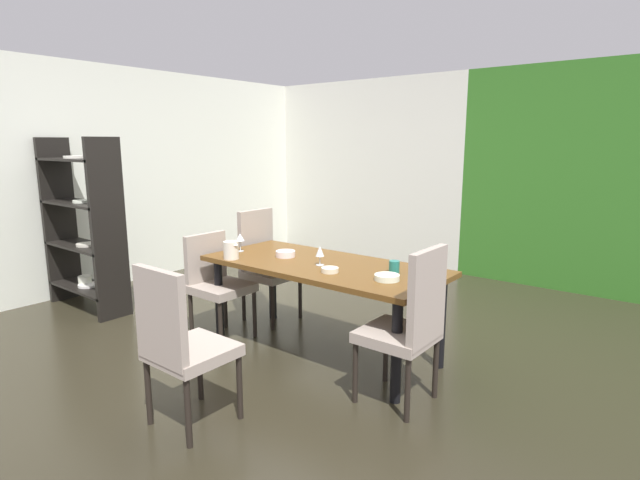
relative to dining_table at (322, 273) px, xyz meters
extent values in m
cube|color=#2B271B|center=(-0.41, -0.03, -0.67)|extent=(5.62, 6.30, 0.02)
cube|color=silver|center=(-1.68, 3.07, 0.61)|extent=(3.08, 0.10, 2.53)
cube|color=#327022|center=(1.13, 3.07, 0.61)|extent=(2.54, 0.10, 2.53)
cube|color=silver|center=(-3.17, -0.03, 0.61)|extent=(0.10, 6.30, 2.53)
cube|color=brown|center=(0.00, 0.00, 0.06)|extent=(1.92, 0.86, 0.04)
cylinder|color=black|center=(-0.86, 0.33, -0.31)|extent=(0.07, 0.07, 0.70)
cylinder|color=black|center=(0.86, 0.33, -0.31)|extent=(0.07, 0.07, 0.70)
cylinder|color=black|center=(-0.86, -0.33, -0.31)|extent=(0.07, 0.07, 0.70)
cylinder|color=black|center=(0.86, -0.33, -0.31)|extent=(0.07, 0.07, 0.70)
cube|color=#A49487|center=(-0.85, -0.30, -0.21)|extent=(0.44, 0.44, 0.07)
cube|color=#A49487|center=(-1.05, -0.30, 0.02)|extent=(0.05, 0.42, 0.45)
cylinder|color=black|center=(-0.66, -0.11, -0.45)|extent=(0.04, 0.04, 0.41)
cylinder|color=black|center=(-0.66, -0.49, -0.45)|extent=(0.04, 0.04, 0.41)
cylinder|color=black|center=(-1.04, -0.11, -0.45)|extent=(0.04, 0.04, 0.41)
cylinder|color=black|center=(-1.04, -0.49, -0.45)|extent=(0.04, 0.04, 0.41)
cube|color=#A49487|center=(0.85, -0.30, -0.21)|extent=(0.44, 0.44, 0.07)
cube|color=#A49487|center=(1.05, -0.30, 0.09)|extent=(0.05, 0.42, 0.59)
cylinder|color=black|center=(0.66, -0.49, -0.45)|extent=(0.04, 0.04, 0.41)
cylinder|color=black|center=(0.66, -0.11, -0.45)|extent=(0.04, 0.04, 0.41)
cylinder|color=black|center=(1.04, -0.49, -0.45)|extent=(0.04, 0.04, 0.41)
cylinder|color=black|center=(1.04, -0.11, -0.45)|extent=(0.04, 0.04, 0.41)
cube|color=#A49487|center=(-0.85, 0.30, -0.21)|extent=(0.44, 0.44, 0.07)
cube|color=#A49487|center=(-1.05, 0.30, 0.09)|extent=(0.05, 0.42, 0.59)
cylinder|color=black|center=(-0.66, 0.49, -0.45)|extent=(0.04, 0.04, 0.41)
cylinder|color=black|center=(-0.66, 0.11, -0.45)|extent=(0.04, 0.04, 0.41)
cylinder|color=black|center=(-1.04, 0.49, -0.45)|extent=(0.04, 0.04, 0.41)
cylinder|color=black|center=(-1.04, 0.11, -0.45)|extent=(0.04, 0.04, 0.41)
cube|color=#A49487|center=(0.03, -1.28, -0.21)|extent=(0.44, 0.44, 0.07)
cube|color=#A49487|center=(0.03, -1.48, 0.06)|extent=(0.42, 0.05, 0.54)
cylinder|color=black|center=(-0.16, -1.09, -0.45)|extent=(0.04, 0.04, 0.41)
cylinder|color=black|center=(0.22, -1.09, -0.45)|extent=(0.04, 0.04, 0.41)
cylinder|color=black|center=(-0.16, -1.47, -0.45)|extent=(0.04, 0.04, 0.41)
cylinder|color=black|center=(0.22, -1.47, -0.45)|extent=(0.04, 0.04, 0.41)
cube|color=black|center=(-3.05, -0.62, 0.20)|extent=(0.05, 0.33, 1.72)
cube|color=black|center=(-2.06, -0.62, 0.20)|extent=(0.05, 0.33, 1.72)
cube|color=black|center=(-2.55, -0.62, -0.44)|extent=(1.02, 0.33, 0.02)
cylinder|color=silver|center=(-2.55, -0.62, -0.42)|extent=(0.20, 0.20, 0.02)
cylinder|color=silver|center=(-2.61, -0.62, -0.38)|extent=(0.13, 0.13, 0.10)
cube|color=black|center=(-2.55, -0.62, -0.01)|extent=(1.02, 0.33, 0.02)
cylinder|color=beige|center=(-2.50, -0.62, 0.01)|extent=(0.20, 0.20, 0.02)
cube|color=black|center=(-2.55, -0.62, 0.42)|extent=(1.02, 0.33, 0.02)
cylinder|color=white|center=(-2.52, -0.62, 0.44)|extent=(0.17, 0.17, 0.02)
cube|color=black|center=(-2.55, -0.62, 0.85)|extent=(1.02, 0.33, 0.02)
cylinder|color=silver|center=(-2.59, -0.62, 0.87)|extent=(0.20, 0.20, 0.02)
cylinder|color=silver|center=(0.03, -0.06, 0.09)|extent=(0.06, 0.06, 0.00)
cylinder|color=silver|center=(0.03, -0.06, 0.12)|extent=(0.01, 0.01, 0.07)
cone|color=silver|center=(0.03, -0.06, 0.20)|extent=(0.07, 0.07, 0.08)
cylinder|color=silver|center=(-0.82, -0.10, 0.09)|extent=(0.06, 0.06, 0.00)
cylinder|color=silver|center=(-0.82, -0.10, 0.13)|extent=(0.01, 0.01, 0.09)
cone|color=silver|center=(-0.82, -0.10, 0.21)|extent=(0.07, 0.07, 0.07)
cylinder|color=white|center=(0.65, -0.11, 0.10)|extent=(0.17, 0.17, 0.04)
cylinder|color=beige|center=(0.22, -0.19, 0.10)|extent=(0.13, 0.13, 0.04)
cylinder|color=silver|center=(-0.38, -0.01, 0.11)|extent=(0.16, 0.16, 0.05)
cylinder|color=#216F64|center=(0.58, 0.10, 0.13)|extent=(0.08, 0.08, 0.09)
cylinder|color=silver|center=(0.82, 0.32, 0.13)|extent=(0.07, 0.07, 0.09)
cylinder|color=silver|center=(-0.67, -0.34, 0.16)|extent=(0.12, 0.12, 0.14)
cone|color=silver|center=(-0.61, -0.34, 0.22)|extent=(0.04, 0.04, 0.03)
camera|label=1|loc=(2.34, -2.98, 1.01)|focal=28.00mm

